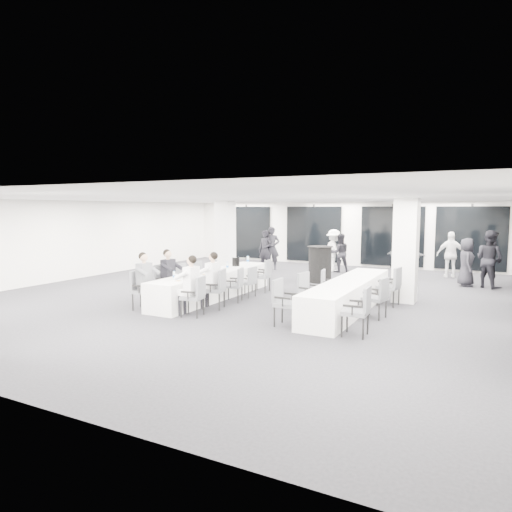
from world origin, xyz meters
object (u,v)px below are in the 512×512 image
(banquet_table_side, at_px, (348,296))
(standing_guest_b, at_px, (340,250))
(standing_guest_h, at_px, (490,255))
(chair_main_left_fourth, at_px, (199,275))
(standing_guest_g, at_px, (265,247))
(standing_guest_e, at_px, (467,259))
(chair_side_right_far, at_px, (392,284))
(standing_guest_d, at_px, (451,252))
(standing_guest_f, at_px, (405,254))
(chair_main_right_fourth, at_px, (249,280))
(chair_main_right_far, at_px, (264,274))
(chair_main_left_second, at_px, (165,281))
(chair_main_right_second, at_px, (217,286))
(chair_main_right_near, at_px, (196,294))
(standing_guest_c, at_px, (334,248))
(chair_side_right_mid, at_px, (378,295))
(chair_side_left_near, at_px, (284,299))
(chair_main_left_far, at_px, (218,272))
(ice_bucket_near, at_px, (195,271))
(chair_main_right_mid, at_px, (236,283))
(chair_side_left_far, at_px, (328,283))
(banquet_table_main, at_px, (214,285))
(chair_side_right_near, at_px, (360,308))
(standing_guest_a, at_px, (272,245))
(chair_main_left_near, at_px, (141,287))
(chair_main_left_mid, at_px, (184,278))
(ice_bucket_far, at_px, (236,262))
(cocktail_table, at_px, (320,264))
(chair_side_left_mid, at_px, (308,290))

(banquet_table_side, relative_size, standing_guest_b, 2.88)
(banquet_table_side, relative_size, standing_guest_h, 2.41)
(chair_main_left_fourth, relative_size, standing_guest_g, 0.51)
(standing_guest_e, distance_m, standing_guest_g, 7.59)
(chair_side_right_far, relative_size, standing_guest_d, 0.53)
(standing_guest_f, height_order, standing_guest_h, standing_guest_h)
(chair_main_right_fourth, xyz_separation_m, chair_main_right_far, (0.01, 0.92, 0.06))
(chair_main_left_second, relative_size, chair_main_right_second, 1.02)
(chair_main_right_near, distance_m, chair_main_right_fourth, 2.63)
(chair_main_left_fourth, bearing_deg, standing_guest_c, 172.89)
(chair_side_right_mid, bearing_deg, chair_side_left_near, 142.93)
(banquet_table_side, xyz_separation_m, standing_guest_b, (-2.23, 6.53, 0.49))
(chair_main_right_near, distance_m, chair_side_left_near, 2.17)
(chair_main_left_far, bearing_deg, ice_bucket_near, 7.08)
(chair_main_left_second, distance_m, chair_main_right_far, 3.08)
(chair_main_right_mid, bearing_deg, chair_main_right_near, 166.88)
(banquet_table_side, relative_size, chair_side_left_far, 5.81)
(banquet_table_main, distance_m, chair_main_right_fourth, 1.00)
(chair_side_right_near, relative_size, standing_guest_a, 0.50)
(chair_main_left_near, height_order, chair_main_left_mid, chair_main_left_near)
(standing_guest_f, relative_size, ice_bucket_near, 7.45)
(chair_side_left_near, distance_m, standing_guest_d, 9.49)
(chair_main_right_near, xyz_separation_m, standing_guest_b, (0.77, 8.77, 0.33))
(standing_guest_f, bearing_deg, chair_main_right_near, 76.38)
(chair_main_right_second, height_order, chair_main_right_fourth, chair_main_right_second)
(chair_side_left_far, height_order, standing_guest_a, standing_guest_a)
(ice_bucket_far, bearing_deg, chair_side_right_mid, -19.64)
(chair_main_right_fourth, xyz_separation_m, ice_bucket_near, (-0.84, -1.42, 0.37))
(standing_guest_a, bearing_deg, chair_side_left_far, -68.68)
(standing_guest_f, distance_m, standing_guest_h, 3.03)
(cocktail_table, xyz_separation_m, chair_main_right_second, (-0.89, -5.17, -0.05))
(chair_main_left_fourth, bearing_deg, chair_main_left_near, 11.41)
(chair_main_left_fourth, relative_size, standing_guest_e, 0.53)
(chair_main_left_mid, bearing_deg, standing_guest_g, -173.73)
(banquet_table_side, bearing_deg, chair_side_left_mid, -143.88)
(chair_main_right_second, xyz_separation_m, standing_guest_g, (-2.19, 7.15, 0.35))
(chair_main_left_far, xyz_separation_m, chair_side_right_mid, (5.49, -1.85, 0.05))
(chair_main_left_second, distance_m, chair_main_right_second, 1.68)
(chair_main_right_second, xyz_separation_m, chair_main_right_fourth, (-0.01, 1.70, -0.08))
(chair_main_right_near, height_order, standing_guest_e, standing_guest_e)
(chair_main_right_mid, relative_size, chair_side_right_near, 0.92)
(chair_main_right_near, bearing_deg, standing_guest_e, -46.72)
(banquet_table_main, bearing_deg, chair_main_right_near, -68.21)
(standing_guest_f, bearing_deg, chair_main_right_second, 74.18)
(chair_main_right_second, relative_size, standing_guest_d, 0.53)
(chair_side_right_far, relative_size, standing_guest_a, 0.50)
(chair_main_left_fourth, xyz_separation_m, chair_side_left_far, (3.84, 0.52, -0.04))
(chair_main_left_mid, bearing_deg, chair_side_right_mid, 90.83)
(chair_main_left_fourth, bearing_deg, chair_side_left_far, 109.23)
(chair_side_right_near, bearing_deg, standing_guest_h, -18.68)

